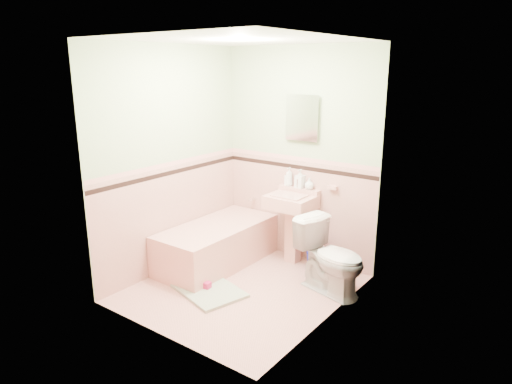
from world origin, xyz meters
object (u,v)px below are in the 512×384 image
Objects in this scene: shoe at (203,284)px; soap_bottle_right at (309,184)px; sink at (290,230)px; medicine_cabinet at (302,118)px; bathtub at (217,246)px; soap_bottle_mid at (300,179)px; toilet at (332,257)px; soap_bottle_left at (289,177)px; bucket at (316,260)px.

soap_bottle_right is at bearing 62.18° from shoe.
sink is 0.58m from soap_bottle_right.
sink is 1.30m from medicine_cabinet.
bathtub is at bearing -142.07° from sink.
soap_bottle_mid is 0.29× the size of toilet.
soap_bottle_mid is (0.15, 0.00, -0.00)m from soap_bottle_left.
bucket is at bearing -28.27° from medicine_cabinet.
soap_bottle_mid reaches higher than bucket.
soap_bottle_right is (0.13, 0.18, 0.54)m from sink.
soap_bottle_mid reaches higher than bathtub.
bucket is at bearing 58.43° from toilet.
toilet is 4.79× the size of shoe.
medicine_cabinet is at bearing 103.97° from soap_bottle_mid.
sink is 1.85× the size of medicine_cabinet.
soap_bottle_mid is 1.64× the size of soap_bottle_right.
medicine_cabinet reaches higher than bathtub.
medicine_cabinet is 0.72m from soap_bottle_left.
bathtub is 6.77× the size of soap_bottle_left.
bathtub is 1.78m from medicine_cabinet.
soap_bottle_right is (0.81, 0.71, 0.73)m from bathtub.
soap_bottle_right is (0.13, 0.00, -0.04)m from soap_bottle_mid.
sink is at bearing 77.11° from toilet.
sink is (0.68, 0.53, 0.19)m from bathtub.
toilet is at bearing -26.50° from sink.
bucket is at bearing -17.55° from soap_bottle_left.
sink is 0.63m from soap_bottle_left.
sink is 0.81m from toilet.
sink is at bearing 65.15° from shoe.
soap_bottle_right reaches higher than bathtub.
soap_bottle_right is 0.57× the size of bucket.
sink reaches higher than bathtub.
bucket is (-0.39, 0.39, -0.27)m from toilet.
bathtub is at bearing -132.58° from medicine_cabinet.
bathtub reaches higher than shoe.
bucket is 1.34m from shoe.
soap_bottle_mid is at bearing 0.00° from soap_bottle_left.
sink is 1.23m from shoe.
soap_bottle_mid is 1.09m from toilet.
medicine_cabinet reaches higher than bucket.
soap_bottle_left is at bearing 180.00° from soap_bottle_mid.
shoe is at bearing -99.26° from soap_bottle_left.
bathtub is 1.18m from soap_bottle_left.
soap_bottle_right is 0.83× the size of shoe.
toilet is at bearing 27.77° from shoe.
bathtub is 1.96× the size of toilet.
bathtub is 6.87× the size of soap_bottle_mid.
soap_bottle_mid is at bearing 45.92° from bathtub.
medicine_cabinet is 0.76m from soap_bottle_right.
soap_bottle_mid reaches higher than soap_bottle_right.
toilet is at bearing -31.91° from soap_bottle_left.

